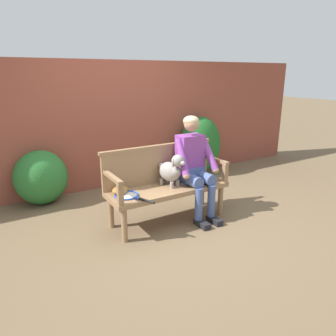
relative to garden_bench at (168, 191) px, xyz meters
name	(u,v)px	position (x,y,z in m)	size (l,w,h in m)	color
ground_plane	(168,220)	(0.00, 0.00, -0.41)	(40.00, 40.00, 0.00)	brown
brick_garden_fence	(114,124)	(0.00, 1.79, 0.62)	(8.00, 0.30, 2.06)	brown
hedge_bush_mid_left	(200,146)	(1.57, 1.44, 0.14)	(0.86, 0.59, 1.09)	#1E5B23
hedge_bush_far_left	(191,153)	(1.38, 1.46, 0.02)	(0.77, 0.58, 0.86)	#194C1E
hedge_bush_far_right	(41,177)	(-1.29, 1.46, -0.01)	(0.76, 0.69, 0.80)	#286B2D
garden_bench	(168,191)	(0.00, 0.00, 0.00)	(1.56, 0.53, 0.47)	#93704C
bench_backrest	(159,163)	(0.00, 0.24, 0.32)	(1.60, 0.06, 0.50)	#93704C
bench_armrest_left_end	(115,184)	(-0.74, -0.09, 0.27)	(0.06, 0.53, 0.28)	#93704C
bench_armrest_right_end	(219,165)	(0.74, -0.09, 0.27)	(0.06, 0.53, 0.28)	#93704C
person_seated	(194,163)	(0.38, -0.02, 0.33)	(0.56, 0.67, 1.34)	black
dog_on_bench	(172,170)	(0.05, 0.00, 0.28)	(0.28, 0.43, 0.43)	gray
tennis_racket	(128,196)	(-0.57, -0.04, 0.07)	(0.38, 0.58, 0.03)	blue
baseball_glove	(120,190)	(-0.61, 0.09, 0.11)	(0.22, 0.17, 0.09)	#9E6B2D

